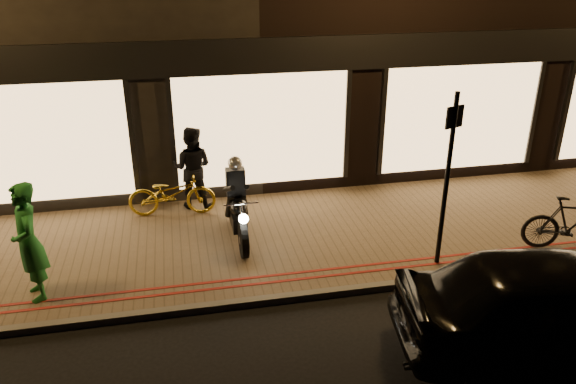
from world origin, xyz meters
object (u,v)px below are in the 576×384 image
at_px(motorcycle, 238,208).
at_px(sign_post, 448,172).
at_px(person_green, 29,242).
at_px(parked_car, 562,306).
at_px(bicycle_gold, 172,194).

distance_m(motorcycle, sign_post, 3.77).
xyz_separation_m(person_green, parked_car, (7.16, -2.69, -0.32)).
xyz_separation_m(motorcycle, parked_car, (3.86, -3.94, 0.02)).
relative_size(sign_post, bicycle_gold, 1.72).
distance_m(bicycle_gold, parked_car, 7.27).
height_order(bicycle_gold, parked_car, parked_car).
bearing_deg(bicycle_gold, sign_post, -117.92).
relative_size(sign_post, person_green, 1.58).
bearing_deg(motorcycle, person_green, -159.87).
height_order(motorcycle, sign_post, sign_post).
xyz_separation_m(motorcycle, sign_post, (3.26, -1.57, 1.06)).
distance_m(motorcycle, person_green, 3.55).
height_order(sign_post, bicycle_gold, sign_post).
bearing_deg(parked_car, sign_post, 22.75).
relative_size(bicycle_gold, person_green, 0.92).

